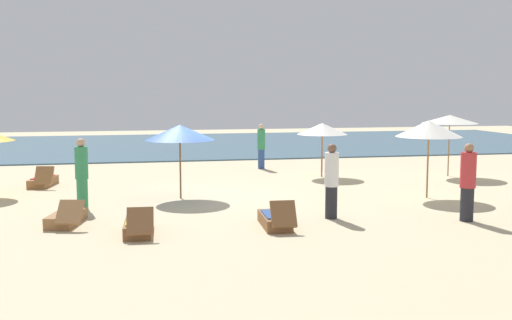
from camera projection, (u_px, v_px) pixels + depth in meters
name	position (u px, v px, depth m)	size (l,w,h in m)	color
ground_plane	(201.00, 196.00, 18.73)	(60.00, 60.00, 0.00)	beige
ocean_water	(167.00, 145.00, 35.28)	(48.00, 16.00, 0.06)	#3D6075
umbrella_0	(322.00, 129.00, 22.70)	(1.84, 1.84, 1.98)	olive
umbrella_1	(429.00, 129.00, 18.29)	(1.94, 1.94, 2.31)	olive
umbrella_2	(180.00, 132.00, 18.21)	(2.05, 2.05, 2.18)	brown
umbrella_3	(450.00, 119.00, 22.88)	(2.04, 2.04, 2.26)	olive
lounger_0	(138.00, 226.00, 13.90)	(0.68, 1.71, 0.70)	brown
lounger_3	(67.00, 218.00, 14.86)	(0.94, 1.79, 0.68)	olive
lounger_5	(275.00, 220.00, 14.59)	(0.68, 1.69, 0.72)	brown
lounger_6	(43.00, 181.00, 20.67)	(0.88, 1.73, 0.73)	olive
person_0	(82.00, 173.00, 16.63)	(0.36, 0.36, 1.92)	#338C59
person_1	(332.00, 181.00, 15.48)	(0.49, 0.49, 1.88)	#26262D
person_2	(468.00, 182.00, 15.17)	(0.52, 0.52, 1.92)	#26262D
person_3	(261.00, 146.00, 25.08)	(0.39, 0.39, 1.81)	#2D4C8C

